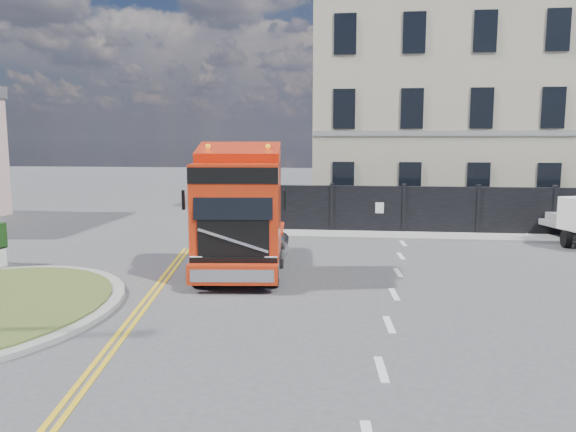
# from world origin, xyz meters

# --- Properties ---
(ground) EXTENTS (120.00, 120.00, 0.00)m
(ground) POSITION_xyz_m (0.00, 0.00, 0.00)
(ground) COLOR #424244
(ground) RESTS_ON ground
(hoarding_fence) EXTENTS (18.80, 0.25, 2.00)m
(hoarding_fence) POSITION_xyz_m (6.55, 9.00, 1.00)
(hoarding_fence) COLOR black
(hoarding_fence) RESTS_ON ground
(georgian_building) EXTENTS (12.30, 10.30, 12.80)m
(georgian_building) POSITION_xyz_m (6.00, 16.50, 5.77)
(georgian_building) COLOR #C2B59A
(georgian_building) RESTS_ON ground
(pavement_far) EXTENTS (20.00, 1.60, 0.12)m
(pavement_far) POSITION_xyz_m (6.00, 8.10, 0.06)
(pavement_far) COLOR gray
(pavement_far) RESTS_ON ground
(truck) EXTENTS (2.91, 6.43, 3.74)m
(truck) POSITION_xyz_m (-1.39, 1.27, 1.67)
(truck) COLOR black
(truck) RESTS_ON ground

